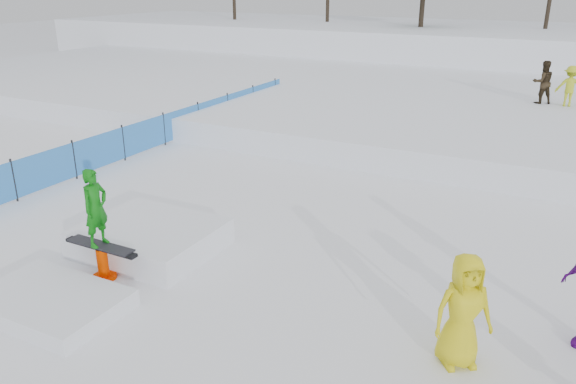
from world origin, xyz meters
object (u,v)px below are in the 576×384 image
at_px(walker_ygreen, 570,86).
at_px(jib_rail_feature, 125,251).
at_px(walker_olive, 543,82).
at_px(spectator_yellow, 463,311).
at_px(safety_fence, 164,129).

relative_size(walker_ygreen, jib_rail_feature, 0.33).
bearing_deg(walker_ygreen, jib_rail_feature, 63.29).
height_order(walker_olive, jib_rail_feature, walker_olive).
bearing_deg(spectator_yellow, walker_ygreen, 53.03).
distance_m(safety_fence, jib_rail_feature, 8.44).
bearing_deg(spectator_yellow, jib_rail_feature, 144.77).
relative_size(safety_fence, spectator_yellow, 9.34).
distance_m(safety_fence, walker_ygreen, 14.56).
xyz_separation_m(safety_fence, spectator_yellow, (11.00, -7.03, 0.31)).
xyz_separation_m(safety_fence, jib_rail_feature, (4.73, -6.98, -0.25)).
bearing_deg(safety_fence, walker_ygreen, 37.04).
height_order(safety_fence, spectator_yellow, spectator_yellow).
bearing_deg(walker_ygreen, walker_olive, -8.94).
bearing_deg(walker_olive, spectator_yellow, 62.29).
height_order(walker_olive, walker_ygreen, walker_olive).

